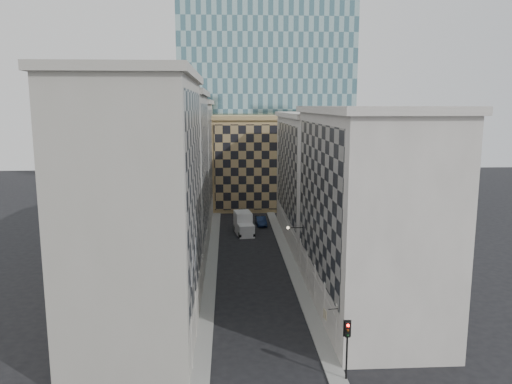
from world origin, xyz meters
name	(u,v)px	position (x,y,z in m)	size (l,w,h in m)	color
sidewalk_west	(212,262)	(-5.25, 30.00, 0.07)	(1.50, 100.00, 0.15)	gray
sidewalk_east	(290,261)	(5.25, 30.00, 0.07)	(1.50, 100.00, 0.15)	gray
bldg_left_a	(142,205)	(-10.88, 11.00, 11.82)	(10.80, 22.80, 23.70)	#A29F92
bldg_left_b	(169,176)	(-10.88, 33.00, 11.32)	(10.80, 22.80, 22.70)	gray
bldg_left_c	(184,162)	(-10.88, 55.00, 10.83)	(10.80, 22.80, 21.70)	#A29F92
bldg_right_a	(364,209)	(10.88, 15.00, 10.32)	(10.80, 26.80, 20.70)	#B6B0A7
bldg_right_b	(317,177)	(10.89, 42.00, 9.85)	(10.80, 28.80, 19.70)	#B6B0A7
tan_block	(252,161)	(2.00, 67.90, 9.44)	(16.80, 14.80, 18.80)	tan
church_tower	(240,78)	(0.00, 82.00, 26.95)	(7.20, 7.20, 51.50)	#2A2521
flagpoles_left	(194,261)	(-5.90, 6.00, 8.00)	(0.10, 6.33, 2.33)	gray
bracket_lamp	(289,228)	(4.38, 24.00, 6.20)	(1.98, 0.36, 0.36)	black
traffic_light	(347,338)	(5.90, 0.47, 3.50)	(0.59, 0.51, 4.68)	black
box_truck	(244,224)	(-0.49, 45.41, 1.51)	(3.40, 6.62, 3.47)	silver
dark_car	(261,221)	(2.70, 50.78, 0.79)	(1.68, 4.82, 1.59)	#0E1A36
shop_sign	(326,314)	(4.95, 4.11, 3.83)	(1.22, 0.78, 0.86)	black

